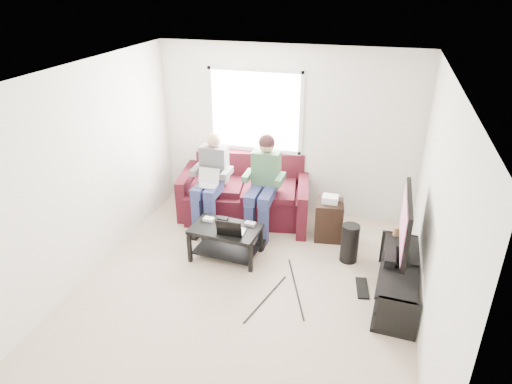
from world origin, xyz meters
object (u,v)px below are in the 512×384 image
coffee_table (226,235)px  tv (405,224)px  sofa (245,196)px  end_table (329,219)px  subwoofer (350,243)px  tv_stand (397,282)px

coffee_table → tv: 2.31m
sofa → end_table: size_ratio=3.23×
subwoofer → coffee_table: bearing=-167.4°
coffee_table → subwoofer: bearing=12.6°
end_table → tv: bearing=-47.3°
tv_stand → subwoofer: bearing=134.5°
tv_stand → tv: 0.73m
tv_stand → subwoofer: (-0.61, 0.62, 0.05)m
tv_stand → end_table: (-0.96, 1.14, 0.09)m
tv → end_table: (-0.96, 1.04, -0.63)m
end_table → tv_stand: bearing=-49.8°
sofa → subwoofer: size_ratio=4.09×
sofa → coffee_table: size_ratio=2.31×
sofa → coffee_table: sofa is taller
coffee_table → tv_stand: (2.22, -0.26, -0.12)m
sofa → tv_stand: bearing=-32.1°
tv_stand → end_table: end_table is taller
sofa → tv: size_ratio=1.98×
coffee_table → end_table: size_ratio=1.40×
tv_stand → subwoofer: 0.88m
coffee_table → subwoofer: 1.65m
coffee_table → tv_stand: 2.24m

